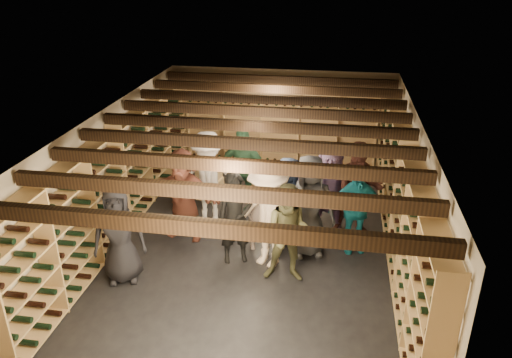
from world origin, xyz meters
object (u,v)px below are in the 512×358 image
object	(u,v)px
person_1	(236,218)
person_3	(268,216)
person_0	(119,234)
person_8	(359,189)
crate_stack_right	(259,181)
person_7	(261,211)
person_9	(208,178)
person_2	(289,234)
person_12	(309,206)
crate_stack_left	(209,182)
person_11	(329,188)
person_4	(355,209)
person_5	(183,194)
person_10	(242,170)
crate_loose	(266,202)
person_6	(288,201)

from	to	relation	value
person_1	person_3	xyz separation A→B (m)	(0.56, -0.03, 0.11)
person_0	person_8	size ratio (longest dim) A/B	0.92
crate_stack_right	person_8	bearing A→B (deg)	-38.24
person_7	person_9	world-z (taller)	person_9
person_2	person_12	size ratio (longest dim) A/B	0.91
crate_stack_left	person_9	size ratio (longest dim) A/B	0.45
person_3	person_11	bearing A→B (deg)	80.18
person_4	person_8	bearing A→B (deg)	66.81
person_5	person_10	xyz separation A→B (m)	(0.87, 1.28, 0.01)
crate_loose	person_3	distance (m)	2.35
crate_stack_left	person_10	xyz separation A→B (m)	(0.80, -0.33, 0.48)
person_0	person_7	world-z (taller)	person_0
person_0	person_5	bearing A→B (deg)	49.74
crate_stack_left	person_11	xyz separation A→B (m)	(2.58, -0.85, 0.45)
person_3	person_7	distance (m)	0.58
person_10	crate_stack_left	bearing A→B (deg)	169.65
crate_stack_right	person_0	distance (m)	4.26
crate_stack_left	person_10	world-z (taller)	person_10
person_7	person_8	world-z (taller)	person_8
person_4	person_9	bearing A→B (deg)	150.96
person_1	person_10	bearing A→B (deg)	75.30
person_12	person_4	bearing A→B (deg)	0.28
person_10	person_11	distance (m)	1.85
crate_stack_left	person_1	world-z (taller)	person_1
person_8	person_2	bearing A→B (deg)	-126.75
person_12	person_9	bearing A→B (deg)	141.16
person_0	person_11	distance (m)	3.96
crate_stack_right	person_8	world-z (taller)	person_8
person_8	person_3	bearing A→B (deg)	-142.21
person_3	person_6	size ratio (longest dim) A/B	1.14
crate_stack_left	person_4	world-z (taller)	person_4
crate_stack_left	person_8	bearing A→B (deg)	-16.42
person_0	person_12	distance (m)	3.21
person_8	person_9	world-z (taller)	person_9
person_12	person_7	bearing A→B (deg)	161.28
person_0	person_9	world-z (taller)	person_9
person_5	person_12	xyz separation A→B (m)	(2.33, -0.19, 0.05)
person_2	person_8	bearing A→B (deg)	54.22
person_0	person_4	size ratio (longest dim) A/B	1.03
person_3	person_11	xyz separation A→B (m)	(0.98, 1.42, -0.07)
person_2	person_4	size ratio (longest dim) A/B	1.03
crate_loose	person_11	size ratio (longest dim) A/B	0.29
person_3	person_4	size ratio (longest dim) A/B	1.15
crate_stack_right	person_6	size ratio (longest dim) A/B	0.31
person_8	person_11	world-z (taller)	person_8
person_0	person_8	xyz separation A→B (m)	(3.80, 2.17, 0.07)
crate_stack_right	person_4	xyz separation A→B (m)	(2.08, -2.32, 0.65)
crate_loose	person_6	xyz separation A→B (m)	(0.58, -1.32, 0.74)
person_1	person_12	distance (m)	1.30
person_2	person_12	distance (m)	0.89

